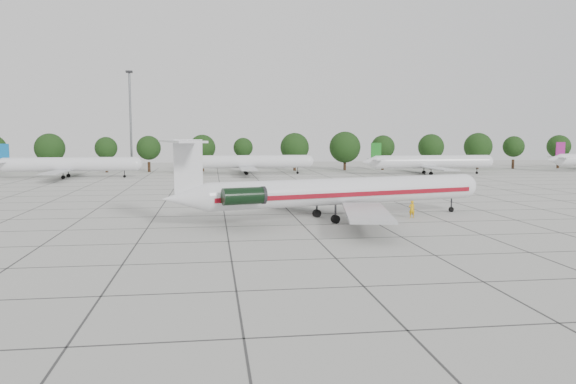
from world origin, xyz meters
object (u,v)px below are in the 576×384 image
object	(u,v)px
bg_airliner_d	(431,162)
floodlight_mast	(130,115)
main_airliner	(331,192)
bg_airliner_b	(69,165)
bg_airliner_c	(249,162)
ground_crew	(412,209)

from	to	relation	value
bg_airliner_d	floodlight_mast	xyz separation A→B (m)	(-71.23, 24.57, 11.37)
bg_airliner_d	floodlight_mast	bearing A→B (deg)	160.97
main_airliner	bg_airliner_b	world-z (taller)	main_airliner
bg_airliner_b	bg_airliner_d	size ratio (longest dim) A/B	1.00
bg_airliner_d	floodlight_mast	world-z (taller)	floodlight_mast
bg_airliner_b	bg_airliner_c	bearing A→B (deg)	8.90
ground_crew	bg_airliner_d	world-z (taller)	bg_airliner_d
bg_airliner_b	ground_crew	bearing A→B (deg)	-50.54
bg_airliner_b	bg_airliner_d	distance (m)	80.86
ground_crew	bg_airliner_b	size ratio (longest dim) A/B	0.07
bg_airliner_c	floodlight_mast	world-z (taller)	floodlight_mast
ground_crew	bg_airliner_d	xyz separation A→B (m)	(28.09, 64.11, 1.92)
bg_airliner_d	ground_crew	bearing A→B (deg)	-113.66
main_airliner	ground_crew	world-z (taller)	main_airliner
bg_airliner_d	floodlight_mast	size ratio (longest dim) A/B	1.11
bg_airliner_b	bg_airliner_c	size ratio (longest dim) A/B	1.00
main_airliner	bg_airliner_c	xyz separation A→B (m)	(-4.32, 70.43, -0.27)
main_airliner	bg_airliner_d	xyz separation A→B (m)	(37.62, 64.36, -0.27)
bg_airliner_b	bg_airliner_c	world-z (taller)	same
main_airliner	floodlight_mast	world-z (taller)	floodlight_mast
main_airliner	floodlight_mast	bearing A→B (deg)	96.13
ground_crew	floodlight_mast	size ratio (longest dim) A/B	0.08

